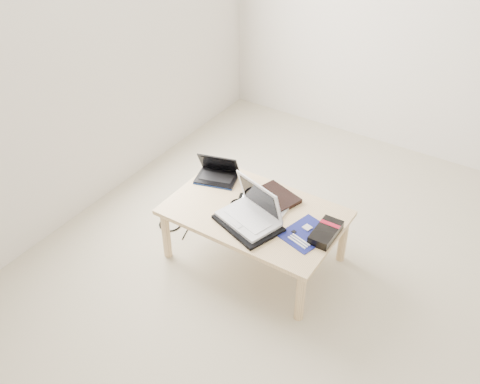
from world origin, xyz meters
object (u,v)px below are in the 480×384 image
Objects in this scene: white_laptop at (252,211)px; gpu_box at (326,232)px; netbook at (217,173)px; coffee_table at (255,217)px.

gpu_box is (0.45, 0.12, -0.05)m from white_laptop.
white_laptop reaches higher than gpu_box.
coffee_table is at bearing -22.52° from netbook.
gpu_box is (0.88, -0.14, -0.01)m from netbook.
gpu_box reaches higher than coffee_table.
white_laptop is (0.03, -0.09, 0.12)m from coffee_table.
white_laptop is at bearing -30.47° from netbook.
coffee_table is at bearing -176.69° from gpu_box.
coffee_table is 2.64× the size of white_laptop.
netbook is 0.90m from gpu_box.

